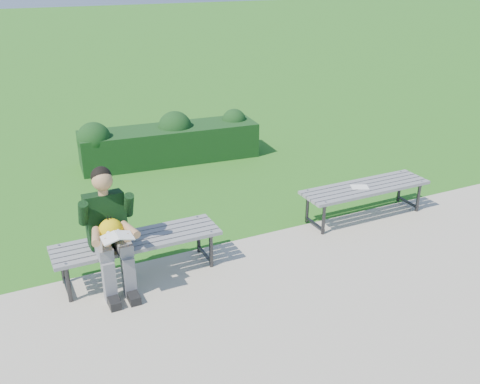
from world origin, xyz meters
The scene contains 7 objects.
ground centered at (0.00, 0.00, 0.00)m, with size 80.00×80.00×0.00m.
walkway centered at (0.00, -1.75, 0.01)m, with size 30.00×3.50×0.02m.
hedge centered at (0.25, 3.19, 0.37)m, with size 3.13×1.02×0.86m.
bench_left centered at (-1.25, -0.25, 0.42)m, with size 1.80×0.50×0.46m.
bench_right centered at (1.90, -0.14, 0.42)m, with size 1.80×0.50×0.46m.
seated_boy centered at (-1.55, -0.34, 0.71)m, with size 0.56×0.76×1.31m.
paper_sheet centered at (1.80, -0.14, 0.47)m, with size 0.27×0.24×0.01m.
Camera 1 is at (-2.47, -5.30, 3.21)m, focal length 40.00 mm.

